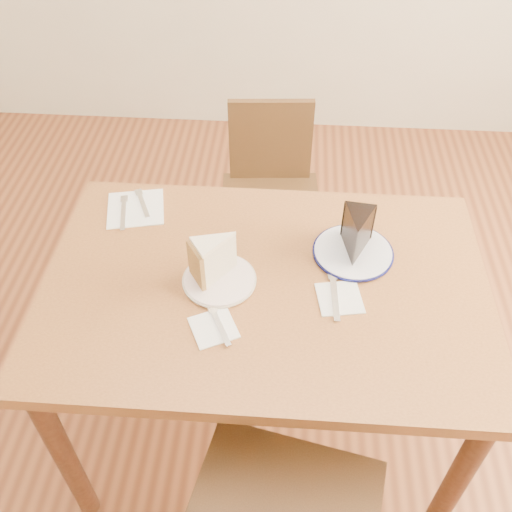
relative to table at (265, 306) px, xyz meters
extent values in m
plane|color=#532916|center=(0.00, 0.00, -0.65)|extent=(4.00, 4.00, 0.00)
cube|color=brown|center=(0.00, 0.00, 0.08)|extent=(1.20, 0.80, 0.04)
cylinder|color=#391C11|center=(-0.54, -0.34, -0.30)|extent=(0.06, 0.06, 0.71)
cylinder|color=#391C11|center=(0.54, -0.34, -0.30)|extent=(0.06, 0.06, 0.71)
cylinder|color=#391C11|center=(-0.54, 0.34, -0.30)|extent=(0.06, 0.06, 0.71)
cylinder|color=#391C11|center=(0.54, 0.34, -0.30)|extent=(0.06, 0.06, 0.71)
cylinder|color=black|center=(-0.08, -0.31, -0.42)|extent=(0.04, 0.04, 0.46)
cube|color=#311D0E|center=(-0.02, 0.71, -0.23)|extent=(0.42, 0.42, 0.04)
cylinder|color=#311D0E|center=(0.13, 0.89, -0.45)|extent=(0.03, 0.03, 0.40)
cylinder|color=#311D0E|center=(-0.19, 0.86, -0.45)|extent=(0.03, 0.03, 0.40)
cylinder|color=#311D0E|center=(0.16, 0.56, -0.45)|extent=(0.03, 0.03, 0.40)
cylinder|color=#311D0E|center=(-0.17, 0.54, -0.45)|extent=(0.03, 0.03, 0.40)
cube|color=#311D0E|center=(-0.03, 0.89, -0.04)|extent=(0.33, 0.05, 0.35)
cylinder|color=white|center=(-0.12, -0.01, 0.10)|extent=(0.19, 0.19, 0.01)
cylinder|color=white|center=(0.24, 0.13, 0.10)|extent=(0.22, 0.22, 0.01)
cube|color=white|center=(-0.12, -0.16, 0.10)|extent=(0.14, 0.14, 0.00)
cube|color=white|center=(0.20, -0.05, 0.10)|extent=(0.13, 0.13, 0.00)
cube|color=white|center=(-0.42, 0.27, 0.10)|extent=(0.20, 0.20, 0.00)
cube|color=silver|center=(-0.11, -0.16, 0.10)|extent=(0.07, 0.13, 0.00)
cube|color=silver|center=(0.18, -0.04, 0.10)|extent=(0.02, 0.17, 0.00)
cube|color=white|center=(-0.40, 0.30, 0.10)|extent=(0.07, 0.13, 0.00)
cube|color=silver|center=(-0.45, 0.25, 0.10)|extent=(0.05, 0.16, 0.00)
camera|label=1|loc=(0.05, -1.03, 1.23)|focal=40.00mm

